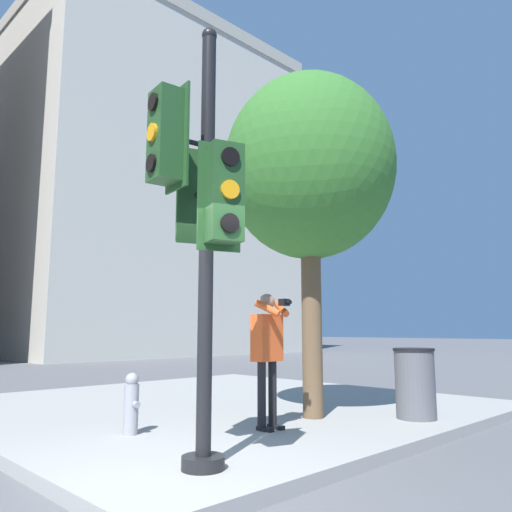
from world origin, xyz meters
name	(u,v)px	position (x,y,z in m)	size (l,w,h in m)	color
ground_plane	(161,512)	(0.00, 0.00, 0.00)	(160.00, 160.00, 0.00)	#5B5B5E
sidewalk_corner	(217,406)	(3.50, 3.50, 0.07)	(8.00, 8.00, 0.14)	#9E9B96
traffic_signal_pole	(198,204)	(0.54, 0.30, 2.62)	(0.97, 1.23, 4.37)	black
person_photographer	(268,346)	(2.39, 1.16, 1.20)	(0.50, 0.53, 1.74)	black
street_tree	(309,168)	(3.49, 1.30, 3.91)	(2.64, 2.64, 5.25)	brown
fire_hydrant	(131,404)	(0.97, 2.11, 0.51)	(0.18, 0.24, 0.74)	#99999E
trash_bin	(415,383)	(4.48, 0.21, 0.65)	(0.59, 0.59, 1.00)	#5B5B60
building_right	(149,195)	(14.24, 23.19, 9.90)	(16.68, 11.59, 19.78)	beige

